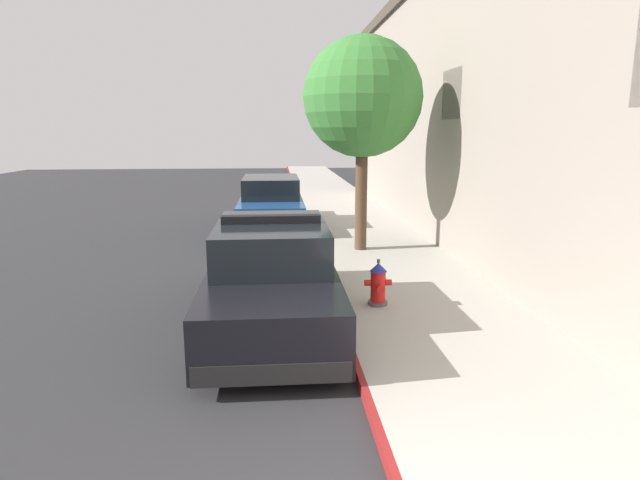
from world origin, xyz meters
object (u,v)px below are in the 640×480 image
at_px(police_cruiser, 272,277).
at_px(fire_hydrant, 378,284).
at_px(street_tree, 363,98).
at_px(parked_car_silver_ahead, 271,204).

distance_m(police_cruiser, fire_hydrant, 1.76).
relative_size(fire_hydrant, street_tree, 0.16).
relative_size(police_cruiser, parked_car_silver_ahead, 1.00).
height_order(police_cruiser, fire_hydrant, police_cruiser).
xyz_separation_m(parked_car_silver_ahead, street_tree, (2.15, -3.65, 2.91)).
relative_size(police_cruiser, fire_hydrant, 6.37).
bearing_deg(parked_car_silver_ahead, police_cruiser, -89.53).
xyz_separation_m(fire_hydrant, street_tree, (0.37, 4.15, 3.16)).
bearing_deg(police_cruiser, parked_car_silver_ahead, 90.47).
height_order(fire_hydrant, street_tree, street_tree).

